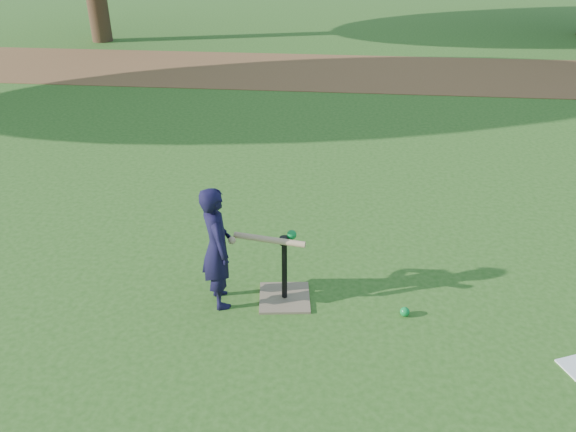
# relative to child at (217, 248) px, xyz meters

# --- Properties ---
(ground) EXTENTS (80.00, 80.00, 0.00)m
(ground) POSITION_rel_child_xyz_m (0.81, 0.31, -0.54)
(ground) COLOR #285116
(ground) RESTS_ON ground
(dirt_strip) EXTENTS (24.00, 3.00, 0.01)m
(dirt_strip) POSITION_rel_child_xyz_m (0.81, 7.81, -0.53)
(dirt_strip) COLOR brown
(dirt_strip) RESTS_ON ground
(child) EXTENTS (0.40, 0.46, 1.07)m
(child) POSITION_rel_child_xyz_m (0.00, 0.00, 0.00)
(child) COLOR black
(child) RESTS_ON ground
(wiffle_ball_ground) EXTENTS (0.08, 0.08, 0.08)m
(wiffle_ball_ground) POSITION_rel_child_xyz_m (1.55, -0.05, -0.50)
(wiffle_ball_ground) COLOR #0B7F30
(wiffle_ball_ground) RESTS_ON ground
(batting_tee) EXTENTS (0.48, 0.48, 0.61)m
(batting_tee) POSITION_rel_child_xyz_m (0.54, 0.08, -0.43)
(batting_tee) COLOR #7C674F
(batting_tee) RESTS_ON ground
(swing_action) EXTENTS (0.63, 0.16, 0.10)m
(swing_action) POSITION_rel_child_xyz_m (0.43, 0.07, 0.07)
(swing_action) COLOR tan
(swing_action) RESTS_ON ground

